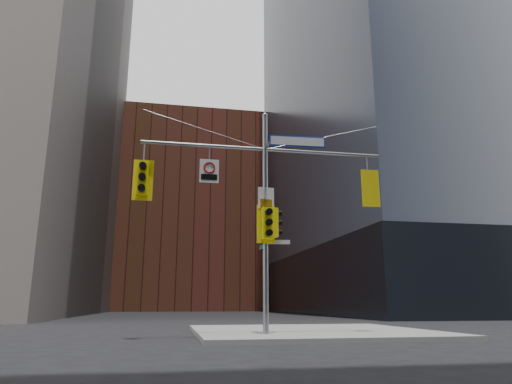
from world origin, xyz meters
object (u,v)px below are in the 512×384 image
object	(u,v)px
traffic_light_pole_side	(275,223)
street_sign_blade	(297,141)
traffic_light_east_arm	(369,189)
traffic_light_pole_front	(267,223)
traffic_light_west_arm	(143,179)
signal_assembly	(265,196)
regulatory_sign_arm	(209,170)

from	to	relation	value
traffic_light_pole_side	street_sign_blade	size ratio (longest dim) A/B	0.48
traffic_light_east_arm	traffic_light_pole_front	distance (m)	3.83
street_sign_blade	traffic_light_pole_front	bearing A→B (deg)	-163.53
traffic_light_west_arm	traffic_light_pole_side	bearing A→B (deg)	0.44
traffic_light_west_arm	traffic_light_east_arm	size ratio (longest dim) A/B	1.03
signal_assembly	street_sign_blade	size ratio (longest dim) A/B	4.12
signal_assembly	traffic_light_pole_front	distance (m)	0.98
street_sign_blade	traffic_light_east_arm	bearing A→B (deg)	2.79
traffic_light_east_arm	regulatory_sign_arm	size ratio (longest dim) A/B	1.65
traffic_light_east_arm	street_sign_blade	size ratio (longest dim) A/B	0.66
street_sign_blade	traffic_light_pole_side	bearing A→B (deg)	-177.66
signal_assembly	traffic_light_west_arm	size ratio (longest dim) A/B	6.14
signal_assembly	regulatory_sign_arm	distance (m)	1.98
traffic_light_east_arm	street_sign_blade	distance (m)	2.91
signal_assembly	street_sign_blade	bearing A→B (deg)	0.18
signal_assembly	traffic_light_east_arm	distance (m)	3.60
traffic_light_east_arm	traffic_light_pole_side	size ratio (longest dim) A/B	1.36
traffic_light_east_arm	traffic_light_pole_side	distance (m)	3.49
traffic_light_pole_front	street_sign_blade	world-z (taller)	street_sign_blade
traffic_light_pole_side	traffic_light_east_arm	bearing A→B (deg)	-95.16
traffic_light_pole_side	regulatory_sign_arm	world-z (taller)	regulatory_sign_arm
traffic_light_pole_front	street_sign_blade	bearing A→B (deg)	8.19
signal_assembly	traffic_light_pole_side	xyz separation A→B (m)	(0.32, 0.01, -0.87)
traffic_light_pole_front	street_sign_blade	distance (m)	3.09
traffic_light_east_arm	traffic_light_pole_front	size ratio (longest dim) A/B	1.05
signal_assembly	traffic_light_pole_side	size ratio (longest dim) A/B	8.57
regulatory_sign_arm	signal_assembly	bearing A→B (deg)	-0.17
signal_assembly	traffic_light_west_arm	world-z (taller)	signal_assembly
signal_assembly	traffic_light_east_arm	bearing A→B (deg)	0.02
traffic_light_east_arm	street_sign_blade	world-z (taller)	street_sign_blade
traffic_light_west_arm	regulatory_sign_arm	distance (m)	2.08
signal_assembly	traffic_light_pole_side	world-z (taller)	signal_assembly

